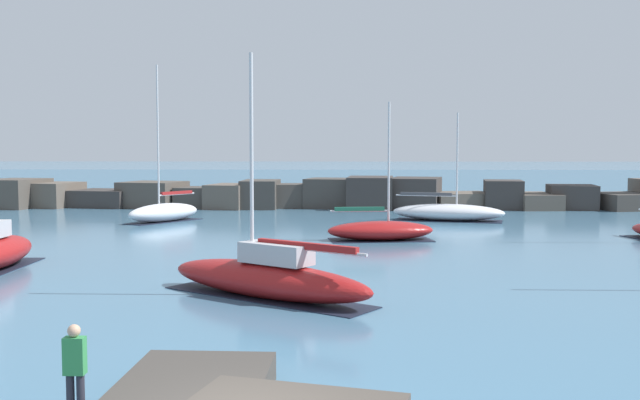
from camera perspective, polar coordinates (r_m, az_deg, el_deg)
open_sea_beyond at (r=118.37m, az=0.99°, el=1.70°), size 400.00×116.00×0.01m
breakwater_jetty at (r=58.24m, az=1.39°, el=0.37°), size 65.77×7.18×2.56m
sailboat_moored_0 at (r=48.05m, az=-12.36°, el=-0.92°), size 4.64×5.77×10.21m
sailboat_moored_3 at (r=22.82m, az=-4.22°, el=-6.17°), size 7.57×5.95×7.77m
sailboat_moored_5 at (r=48.37m, az=10.20°, el=-0.96°), size 7.77×4.15×7.19m
sailboat_moored_6 at (r=37.39m, az=4.85°, el=-2.42°), size 5.86×3.07×7.20m
person_on_rocks at (r=13.29m, az=-19.02°, el=-12.52°), size 0.36×0.22×1.69m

